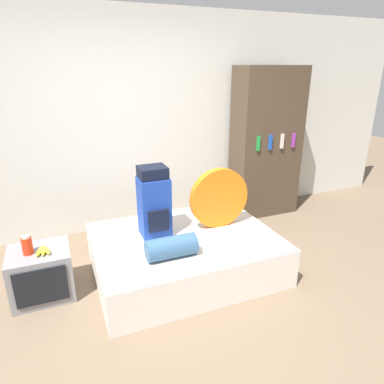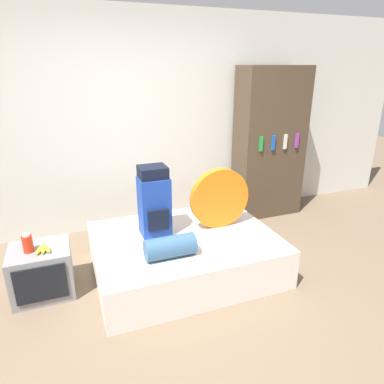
{
  "view_description": "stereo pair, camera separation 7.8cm",
  "coord_description": "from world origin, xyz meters",
  "px_view_note": "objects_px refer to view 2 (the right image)",
  "views": [
    {
      "loc": [
        -0.86,
        -2.12,
        1.95
      ],
      "look_at": [
        0.28,
        0.68,
        0.84
      ],
      "focal_mm": 32.0,
      "sensor_mm": 36.0,
      "label": 1
    },
    {
      "loc": [
        -0.79,
        -2.15,
        1.95
      ],
      "look_at": [
        0.28,
        0.68,
        0.84
      ],
      "focal_mm": 32.0,
      "sensor_mm": 36.0,
      "label": 2
    }
  ],
  "objects_px": {
    "backpack": "(154,202)",
    "sleeping_roll": "(170,247)",
    "canister": "(28,243)",
    "television": "(42,271)",
    "bookshelf": "(269,144)",
    "tent_bag": "(219,198)"
  },
  "relations": [
    {
      "from": "sleeping_roll",
      "to": "bookshelf",
      "type": "height_order",
      "value": "bookshelf"
    },
    {
      "from": "backpack",
      "to": "bookshelf",
      "type": "distance_m",
      "value": 2.03
    },
    {
      "from": "television",
      "to": "canister",
      "type": "height_order",
      "value": "canister"
    },
    {
      "from": "backpack",
      "to": "bookshelf",
      "type": "bearing_deg",
      "value": 25.22
    },
    {
      "from": "backpack",
      "to": "sleeping_roll",
      "type": "xyz_separation_m",
      "value": [
        0.01,
        -0.48,
        -0.24
      ]
    },
    {
      "from": "television",
      "to": "bookshelf",
      "type": "height_order",
      "value": "bookshelf"
    },
    {
      "from": "canister",
      "to": "sleeping_roll",
      "type": "bearing_deg",
      "value": -19.74
    },
    {
      "from": "tent_bag",
      "to": "bookshelf",
      "type": "distance_m",
      "value": 1.51
    },
    {
      "from": "bookshelf",
      "to": "canister",
      "type": "bearing_deg",
      "value": -162.69
    },
    {
      "from": "sleeping_roll",
      "to": "canister",
      "type": "distance_m",
      "value": 1.22
    },
    {
      "from": "backpack",
      "to": "tent_bag",
      "type": "bearing_deg",
      "value": -6.17
    },
    {
      "from": "bookshelf",
      "to": "tent_bag",
      "type": "bearing_deg",
      "value": -141.3
    },
    {
      "from": "tent_bag",
      "to": "backpack",
      "type": "bearing_deg",
      "value": 173.83
    },
    {
      "from": "television",
      "to": "bookshelf",
      "type": "xyz_separation_m",
      "value": [
        2.89,
        0.9,
        0.76
      ]
    },
    {
      "from": "sleeping_roll",
      "to": "television",
      "type": "xyz_separation_m",
      "value": [
        -1.07,
        0.43,
        -0.26
      ]
    },
    {
      "from": "backpack",
      "to": "bookshelf",
      "type": "relative_size",
      "value": 0.35
    },
    {
      "from": "tent_bag",
      "to": "television",
      "type": "relative_size",
      "value": 1.2
    },
    {
      "from": "television",
      "to": "bookshelf",
      "type": "bearing_deg",
      "value": 17.41
    },
    {
      "from": "canister",
      "to": "bookshelf",
      "type": "relative_size",
      "value": 0.09
    },
    {
      "from": "tent_bag",
      "to": "bookshelf",
      "type": "relative_size",
      "value": 0.32
    },
    {
      "from": "sleeping_roll",
      "to": "tent_bag",
      "type": "bearing_deg",
      "value": 31.85
    },
    {
      "from": "tent_bag",
      "to": "television",
      "type": "height_order",
      "value": "tent_bag"
    }
  ]
}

